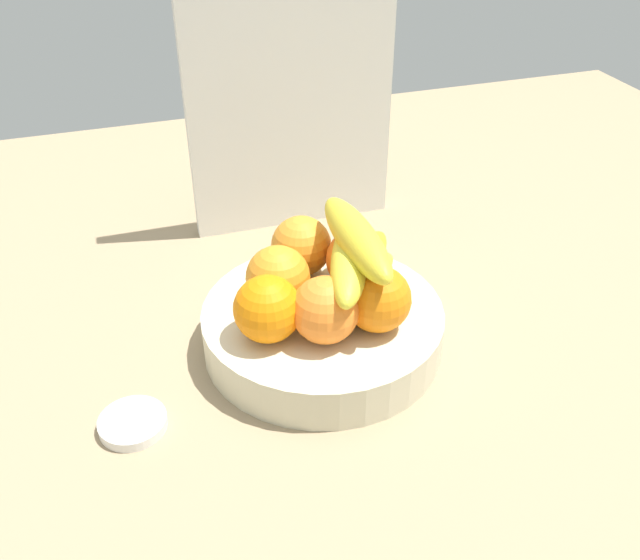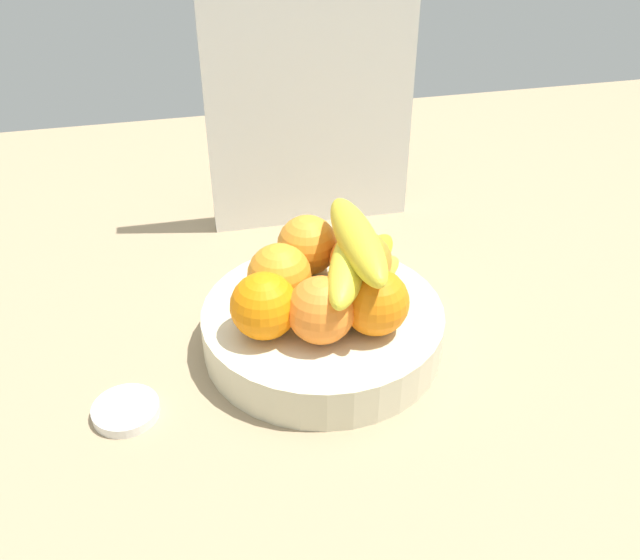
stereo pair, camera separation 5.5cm
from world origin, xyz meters
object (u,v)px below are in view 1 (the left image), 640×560
object	(u,v)px
orange_back_left	(378,299)
orange_center	(325,310)
cutting_board	(291,101)
orange_front_right	(267,309)
orange_top_stack	(299,246)
orange_front_left	(279,279)
jar_lid	(133,423)
orange_back_right	(357,260)
fruit_bowl	(320,328)
banana_bunch	(353,265)

from	to	relation	value
orange_back_left	orange_center	bearing A→B (deg)	-179.27
orange_center	cutting_board	bearing A→B (deg)	79.47
orange_front_right	orange_top_stack	bearing A→B (deg)	58.35
orange_front_left	jar_lid	distance (cm)	20.97
orange_center	orange_back_right	distance (cm)	10.03
orange_top_stack	jar_lid	xyz separation A→B (cm)	(-21.42, -14.14, -7.93)
fruit_bowl	orange_front_right	world-z (taller)	orange_front_right
orange_back_right	orange_center	bearing A→B (deg)	-129.24
fruit_bowl	orange_back_left	world-z (taller)	orange_back_left
orange_back_left	orange_back_right	world-z (taller)	same
banana_bunch	cutting_board	distance (cm)	29.54
orange_center	orange_top_stack	distance (cm)	12.51
banana_bunch	orange_back_right	bearing A→B (deg)	62.49
orange_front_left	cutting_board	size ratio (longest dim) A/B	0.20
jar_lid	orange_back_left	bearing A→B (deg)	3.80
cutting_board	orange_top_stack	bearing A→B (deg)	-103.69
orange_front_left	orange_back_right	world-z (taller)	same
orange_back_right	banana_bunch	size ratio (longest dim) A/B	0.40
orange_center	orange_back_right	world-z (taller)	same
orange_front_right	jar_lid	xyz separation A→B (cm)	(-14.95, -3.64, -7.93)
banana_bunch	cutting_board	world-z (taller)	cutting_board
banana_bunch	orange_center	bearing A→B (deg)	-136.35
orange_front_right	fruit_bowl	bearing A→B (deg)	21.89
orange_center	orange_back_right	bearing A→B (deg)	50.76
jar_lid	orange_front_left	bearing A→B (deg)	26.03
orange_front_left	orange_top_stack	xyz separation A→B (cm)	(3.98, 5.62, 0.00)
fruit_bowl	orange_front_right	xyz separation A→B (cm)	(-6.45, -2.59, 6.01)
orange_front_right	banana_bunch	bearing A→B (deg)	13.33
orange_front_left	orange_center	xyz separation A→B (cm)	(3.02, -6.85, 0.00)
orange_back_right	jar_lid	distance (cm)	29.50
fruit_bowl	jar_lid	distance (cm)	22.37
orange_front_right	orange_center	bearing A→B (deg)	-19.66
orange_back_right	orange_top_stack	size ratio (longest dim) A/B	1.00
orange_front_left	orange_back_left	bearing A→B (deg)	-37.68
orange_front_right	orange_top_stack	xyz separation A→B (cm)	(6.47, 10.50, 0.00)
orange_back_left	orange_back_right	distance (cm)	7.71
cutting_board	orange_front_left	bearing A→B (deg)	-108.87
orange_back_right	banana_bunch	xyz separation A→B (cm)	(-1.77, -3.41, 1.78)
fruit_bowl	banana_bunch	distance (cm)	8.59
fruit_bowl	orange_back_left	xyz separation A→B (cm)	(4.82, -4.48, 6.01)
orange_front_right	orange_back_right	xyz separation A→B (cm)	(11.85, 5.80, 0.00)
orange_back_left	banana_bunch	xyz separation A→B (cm)	(-1.19, 4.28, 1.78)
orange_center	jar_lid	world-z (taller)	orange_center
orange_front_left	cutting_board	world-z (taller)	cutting_board
orange_center	orange_top_stack	world-z (taller)	same
orange_center	orange_top_stack	size ratio (longest dim) A/B	1.00
orange_top_stack	orange_back_right	bearing A→B (deg)	-41.18
orange_center	orange_back_right	size ratio (longest dim) A/B	1.00
orange_center	cutting_board	size ratio (longest dim) A/B	0.20
orange_center	orange_back_left	bearing A→B (deg)	0.73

